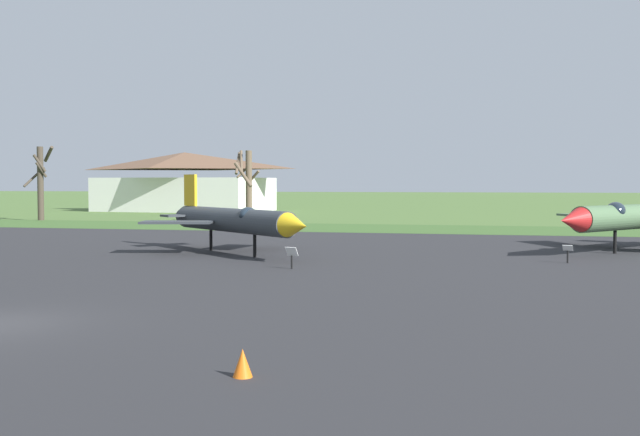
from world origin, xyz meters
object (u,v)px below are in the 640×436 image
object	(u,v)px
jet_fighter_front_left	(234,220)
info_placard_front_left	(292,256)
traffic_cone	(243,364)
info_placard_rear_center	(568,252)
jet_fighter_rear_center	(637,216)
visitor_building	(185,182)

from	to	relation	value
jet_fighter_front_left	info_placard_front_left	world-z (taller)	jet_fighter_front_left
info_placard_front_left	traffic_cone	world-z (taller)	info_placard_front_left
jet_fighter_front_left	info_placard_rear_center	xyz separation A→B (m)	(16.71, -0.71, -1.31)
info_placard_rear_center	traffic_cone	size ratio (longest dim) A/B	1.50
info_placard_front_left	traffic_cone	bearing A→B (deg)	-77.35
jet_fighter_rear_center	visitor_building	size ratio (longest dim) A/B	0.52
jet_fighter_front_left	traffic_cone	world-z (taller)	jet_fighter_front_left
jet_fighter_rear_center	traffic_cone	xyz separation A→B (m)	(-11.98, -30.97, -1.68)
info_placard_rear_center	traffic_cone	bearing A→B (deg)	-108.37
info_placard_rear_center	visitor_building	size ratio (longest dim) A/B	0.04
info_placard_front_left	jet_fighter_rear_center	world-z (taller)	jet_fighter_rear_center
jet_fighter_front_left	traffic_cone	xyz separation A→B (m)	(8.91, -24.21, -1.56)
visitor_building	jet_fighter_front_left	bearing A→B (deg)	-64.31
jet_fighter_rear_center	visitor_building	bearing A→B (deg)	133.40
jet_fighter_rear_center	visitor_building	xyz separation A→B (m)	(-49.14, 51.96, 1.91)
jet_fighter_front_left	info_placard_rear_center	world-z (taller)	jet_fighter_front_left
traffic_cone	jet_fighter_front_left	bearing A→B (deg)	110.20
jet_fighter_front_left	traffic_cone	size ratio (longest dim) A/B	18.27
info_placard_front_left	jet_fighter_rear_center	distance (m)	20.59
jet_fighter_front_left	traffic_cone	distance (m)	25.85
jet_fighter_front_left	info_placard_rear_center	distance (m)	16.78
info_placard_front_left	jet_fighter_rear_center	bearing A→B (deg)	38.61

